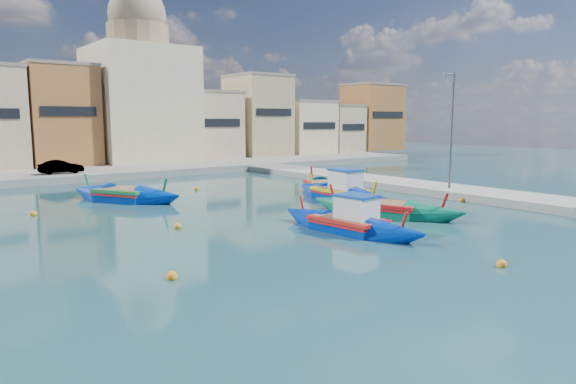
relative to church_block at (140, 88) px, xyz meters
name	(u,v)px	position (x,y,z in m)	size (l,w,h in m)	color
ground	(301,257)	(-10.00, -40.00, -8.41)	(160.00, 160.00, 0.00)	#15403E
east_quay	(543,203)	(8.00, -40.00, -8.16)	(4.00, 70.00, 0.50)	gray
north_quay	(67,175)	(-10.00, -8.00, -8.11)	(80.00, 8.00, 0.60)	gray
north_townhouses	(113,120)	(-3.32, -0.64, -3.41)	(83.20, 7.87, 10.19)	#C8AE8A
church_block	(140,88)	(0.00, 0.00, 0.00)	(10.00, 10.00, 19.10)	beige
quay_street_lamp	(451,130)	(7.44, -34.00, -4.07)	(1.18, 0.16, 8.00)	#595B60
luzzu_turquoise_cabin	(349,225)	(-5.59, -37.96, -8.08)	(2.59, 8.47, 2.68)	#0029A1
luzzu_blue_cabin	(341,194)	(0.51, -30.96, -8.04)	(2.50, 8.67, 3.04)	#0026A4
luzzu_cyan_mid	(326,189)	(1.84, -28.10, -8.12)	(5.47, 9.30, 2.71)	#005997
luzzu_green	(125,196)	(-10.40, -23.08, -8.12)	(6.06, 8.55, 2.70)	#002FA9
luzzu_blue_south	(384,210)	(-1.29, -36.23, -8.14)	(4.74, 8.98, 2.54)	#0A6D4D
mooring_buoys	(252,220)	(-7.72, -33.32, -8.33)	(22.34, 24.15, 0.36)	orange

